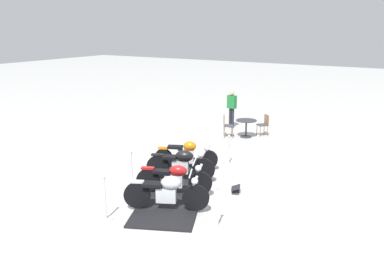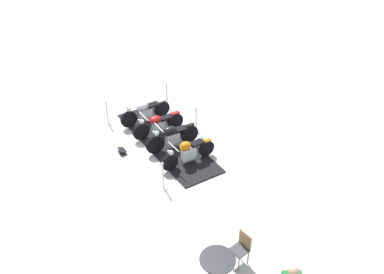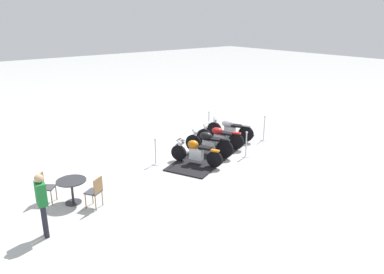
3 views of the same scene
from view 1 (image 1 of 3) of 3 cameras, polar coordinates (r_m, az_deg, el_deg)
ground_plane at (r=12.56m, az=-1.97°, el=-6.73°), size 80.00×80.00×0.00m
display_platform at (r=12.55m, az=-1.97°, el=-6.63°), size 3.66×5.68×0.05m
motorcycle_chrome at (r=10.85m, az=-3.31°, el=-7.27°), size 2.03×1.08×1.01m
motorcycle_maroon at (r=11.87m, az=-2.31°, el=-5.50°), size 2.02×1.06×0.97m
motorcycle_black at (r=12.87m, az=-1.41°, el=-3.54°), size 2.00×0.95×1.03m
motorcycle_copper at (r=13.92m, az=-0.71°, el=-2.32°), size 1.97×1.05×0.90m
stanchion_right_rear at (r=14.49m, az=4.95°, el=-2.35°), size 0.31×0.31×1.03m
stanchion_right_front at (r=10.14m, az=3.47°, el=-10.20°), size 0.32×0.32×1.02m
stanchion_left_front at (r=10.66m, az=-11.54°, el=-8.96°), size 0.33×0.33×1.14m
stanchion_left_mid at (r=12.73m, az=-8.09°, el=-4.89°), size 0.32×0.32×1.06m
info_placard at (r=12.21m, az=5.88°, el=-7.09°), size 0.38×0.45×0.20m
cafe_table at (r=17.99m, az=7.29°, el=1.72°), size 0.87×0.87×0.74m
cafe_chair_near_table at (r=17.92m, az=4.67°, el=1.72°), size 0.55×0.55×0.95m
cafe_chair_across_table at (r=18.34m, az=9.64°, el=1.80°), size 0.57×0.57×0.91m
bystander_person at (r=19.51m, az=5.36°, el=4.22°), size 0.42×0.26×1.71m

